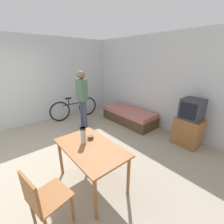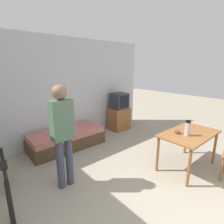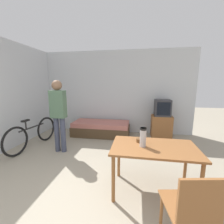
{
  "view_description": "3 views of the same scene",
  "coord_description": "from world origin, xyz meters",
  "views": [
    {
      "loc": [
        2.96,
        -0.22,
        2.07
      ],
      "look_at": [
        0.45,
        1.92,
        0.86
      ],
      "focal_mm": 24.0,
      "sensor_mm": 36.0,
      "label": 1
    },
    {
      "loc": [
        -1.99,
        -0.55,
        1.98
      ],
      "look_at": [
        0.34,
        2.14,
        1.04
      ],
      "focal_mm": 28.0,
      "sensor_mm": 36.0,
      "label": 2
    },
    {
      "loc": [
        0.93,
        -1.28,
        1.63
      ],
      "look_at": [
        0.33,
        2.21,
        0.97
      ],
      "focal_mm": 24.0,
      "sensor_mm": 36.0,
      "label": 3
    }
  ],
  "objects": [
    {
      "name": "wall_back",
      "position": [
        0.0,
        3.73,
        1.35
      ],
      "size": [
        5.42,
        0.06,
        2.7
      ],
      "color": "silver",
      "rests_on": "ground_plane"
    },
    {
      "name": "daybed",
      "position": [
        -0.2,
        3.23,
        0.22
      ],
      "size": [
        1.81,
        0.78,
        0.44
      ],
      "color": "#4C3823",
      "rests_on": "ground_plane"
    },
    {
      "name": "tv",
      "position": [
        1.67,
        3.33,
        0.55
      ],
      "size": [
        0.59,
        0.47,
        1.18
      ],
      "color": "brown",
      "rests_on": "ground_plane"
    },
    {
      "name": "dining_table",
      "position": [
        1.19,
        0.85,
        0.64
      ],
      "size": [
        1.23,
        0.73,
        0.73
      ],
      "color": "brown",
      "rests_on": "ground_plane"
    },
    {
      "name": "bicycle",
      "position": [
        -1.72,
        2.03,
        0.35
      ],
      "size": [
        0.23,
        1.7,
        0.77
      ],
      "color": "black",
      "rests_on": "ground_plane"
    },
    {
      "name": "person_standing",
      "position": [
        -0.89,
        1.91,
        1.01
      ],
      "size": [
        0.34,
        0.23,
        1.72
      ],
      "color": "#3D4256",
      "rests_on": "ground_plane"
    },
    {
      "name": "thermos_flask",
      "position": [
        1.02,
        0.82,
        0.89
      ],
      "size": [
        0.09,
        0.09,
        0.28
      ],
      "color": "#B7B7BC",
      "rests_on": "dining_table"
    },
    {
      "name": "mate_bowl",
      "position": [
        0.98,
        0.98,
        0.76
      ],
      "size": [
        0.1,
        0.1,
        0.06
      ],
      "color": "brown",
      "rests_on": "dining_table"
    }
  ]
}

